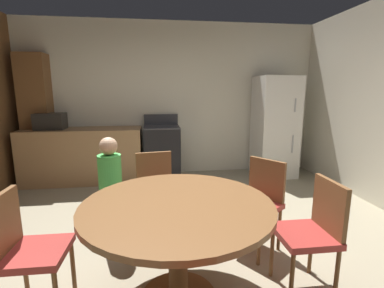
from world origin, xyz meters
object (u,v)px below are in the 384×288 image
Objects in this scene: person_child at (111,189)px; chair_east at (313,228)px; microwave at (50,121)px; dining_table at (178,223)px; chair_north at (156,188)px; chair_west at (24,246)px; chair_northeast at (259,199)px; oven_range at (162,152)px; refrigerator at (275,127)px.

chair_east is at bearing 27.38° from person_child.
microwave is 0.33× the size of dining_table.
chair_west is at bearing -49.66° from chair_north.
microwave reaches higher than person_child.
chair_west is at bearing -74.66° from microwave.
chair_north is (-0.15, 1.01, -0.11)m from dining_table.
chair_northeast is at bearing 58.60° from chair_north.
person_child is (-1.41, 0.24, 0.08)m from chair_northeast.
microwave is 3.44m from dining_table.
chair_north is 0.80× the size of person_child.
oven_range is 2.14m from person_child.
oven_range is 1.01× the size of person_child.
chair_west reaches higher than dining_table.
microwave reaches higher than chair_northeast.
chair_east is 1.00× the size of chair_west.
chair_north is at bearing -40.53° from chair_east.
dining_table is (-1.97, -2.85, -0.27)m from refrigerator.
microwave is 0.51× the size of chair_west.
oven_range is at bearing -105.09° from chair_northeast.
oven_range is at bearing -69.56° from chair_east.
person_child reaches higher than chair_west.
chair_northeast is at bearing 45.54° from person_child.
chair_northeast is 1.00× the size of chair_east.
microwave is 0.51× the size of chair_north.
person_child is (-0.58, 0.83, -0.03)m from dining_table.
oven_range is 1.86m from microwave.
oven_range is 1.26× the size of chair_west.
chair_east is (1.17, -1.02, 0.00)m from chair_north.
chair_north is 1.06m from chair_northeast.
person_child is (1.23, -2.07, -0.45)m from microwave.
chair_east is at bearing 71.93° from chair_northeast.
person_child is at bearing 124.91° from dining_table.
person_child is (-0.43, -0.18, 0.08)m from chair_north.
chair_west is (-1.85, -0.58, 0.00)m from chair_northeast.
microwave is 4.09m from chair_east.
microwave is at bearing 179.24° from refrigerator.
chair_northeast is at bearing -41.11° from microwave.
chair_north is at bearing -48.66° from microwave.
chair_west is 0.80× the size of person_child.
refrigerator is at bearing -1.54° from oven_range.
chair_east is (1.05, -2.91, 0.03)m from oven_range.
microwave is 3.54m from chair_northeast.
microwave reaches higher than chair_east.
chair_northeast is (-1.14, -2.25, -0.38)m from refrigerator.
chair_east and chair_west have the same top height.
refrigerator is at bearing -152.46° from chair_northeast.
chair_northeast is 1.94m from chair_west.
chair_northeast is (0.86, -2.31, 0.03)m from oven_range.
dining_table is 1.52× the size of chair_west.
chair_northeast is 0.63m from chair_east.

